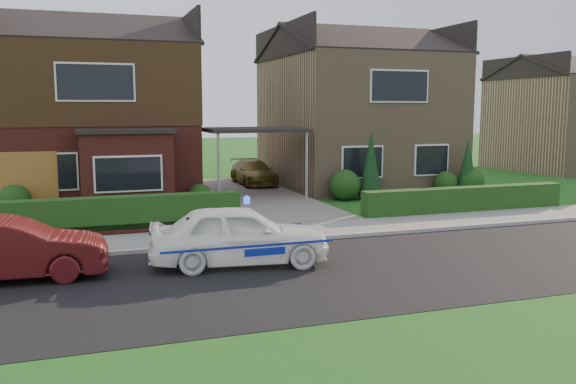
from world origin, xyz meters
name	(u,v)px	position (x,y,z in m)	size (l,w,h in m)	color
ground	(387,266)	(0.00, 0.00, 0.00)	(120.00, 120.00, 0.00)	#164C14
road	(387,266)	(0.00, 0.00, 0.00)	(60.00, 6.00, 0.02)	black
kerb	(334,237)	(0.00, 3.05, 0.06)	(60.00, 0.16, 0.12)	#9E9993
sidewalk	(319,230)	(0.00, 4.10, 0.05)	(60.00, 2.00, 0.10)	slate
grass_verge	(549,349)	(0.00, -5.00, 0.00)	(60.00, 4.00, 0.01)	#164C14
driveway	(254,197)	(0.00, 11.00, 0.06)	(3.80, 12.00, 0.12)	#666059
house_left	(94,101)	(-5.78, 13.90, 3.81)	(7.50, 9.53, 7.25)	maroon
house_right	(356,105)	(5.80, 13.99, 3.66)	(7.50, 8.06, 7.25)	#907558
carport_link	(253,131)	(0.00, 10.95, 2.66)	(3.80, 3.00, 2.77)	black
garage_door	(23,183)	(-8.25, 9.96, 1.05)	(2.20, 0.10, 2.10)	#945820
dwarf_wall	(107,231)	(-5.80, 5.30, 0.18)	(7.70, 0.25, 0.36)	maroon
hedge_left	(107,236)	(-5.80, 5.45, 0.00)	(7.50, 0.55, 0.90)	#143912
hedge_right	(464,213)	(5.80, 5.35, 0.00)	(7.50, 0.55, 0.80)	#143912
shrub_left_far	(14,201)	(-8.50, 9.50, 0.54)	(1.08, 1.08, 1.08)	#143912
shrub_left_mid	(155,192)	(-4.00, 9.30, 0.66)	(1.32, 1.32, 1.32)	#143912
shrub_left_near	(200,195)	(-2.40, 9.60, 0.42)	(0.84, 0.84, 0.84)	#143912
shrub_right_near	(345,185)	(3.20, 9.40, 0.60)	(1.20, 1.20, 1.20)	#143912
shrub_right_mid	(446,183)	(7.80, 9.50, 0.48)	(0.96, 0.96, 0.96)	#143912
shrub_right_far	(471,181)	(8.80, 9.20, 0.54)	(1.08, 1.08, 1.08)	#143912
conifer_a	(371,166)	(4.20, 9.20, 1.30)	(0.90, 0.90, 2.60)	black
conifer_b	(467,168)	(8.60, 9.20, 1.10)	(0.90, 0.90, 2.20)	black
neighbour_right	(566,124)	(20.00, 16.00, 2.60)	(6.50, 7.00, 5.20)	#907558
police_car	(239,235)	(-3.11, 1.20, 0.69)	(3.71, 4.21, 1.54)	white
driveway_car	(254,172)	(1.00, 14.50, 0.66)	(1.50, 3.70, 1.07)	brown
street_car	(9,250)	(-7.91, 1.52, 0.64)	(3.91, 1.36, 1.29)	#490F11
potted_plant_a	(66,216)	(-6.90, 7.18, 0.33)	(0.35, 0.24, 0.67)	gray
potted_plant_b	(193,211)	(-3.21, 6.41, 0.40)	(0.35, 0.44, 0.80)	gray
potted_plant_c	(59,220)	(-7.07, 6.57, 0.33)	(0.37, 0.37, 0.67)	gray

